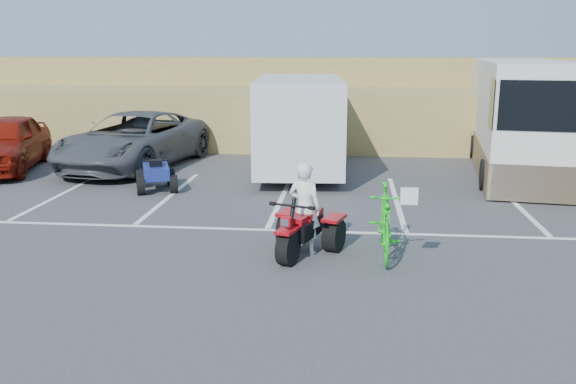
# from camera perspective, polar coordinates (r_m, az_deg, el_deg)

# --- Properties ---
(ground) EXTENTS (100.00, 100.00, 0.00)m
(ground) POSITION_cam_1_polar(r_m,az_deg,el_deg) (9.74, -3.89, -7.66)
(ground) COLOR #3D3D40
(ground) RESTS_ON ground
(parking_stripes) EXTENTS (28.00, 5.16, 0.01)m
(parking_stripes) POSITION_cam_1_polar(r_m,az_deg,el_deg) (13.50, 2.61, -1.62)
(parking_stripes) COLOR white
(parking_stripes) RESTS_ON ground
(grass_embankment) EXTENTS (40.00, 8.50, 3.10)m
(grass_embankment) POSITION_cam_1_polar(r_m,az_deg,el_deg) (24.58, 2.12, 8.50)
(grass_embankment) COLOR olive
(grass_embankment) RESTS_ON ground
(red_trike_atv) EXTENTS (1.60, 1.85, 1.01)m
(red_trike_atv) POSITION_cam_1_polar(r_m,az_deg,el_deg) (10.56, 1.22, -5.92)
(red_trike_atv) COLOR #A0090F
(red_trike_atv) RESTS_ON ground
(rider) EXTENTS (0.68, 0.55, 1.60)m
(rider) POSITION_cam_1_polar(r_m,az_deg,el_deg) (10.46, 1.56, -1.53)
(rider) COLOR white
(rider) RESTS_ON ground
(green_dirt_bike) EXTENTS (0.59, 2.03, 1.21)m
(green_dirt_bike) POSITION_cam_1_polar(r_m,az_deg,el_deg) (10.52, 9.07, -2.71)
(green_dirt_bike) COLOR #14BF19
(green_dirt_bike) RESTS_ON ground
(grey_pickup) EXTENTS (3.68, 6.23, 1.62)m
(grey_pickup) POSITION_cam_1_polar(r_m,az_deg,el_deg) (18.78, -14.22, 4.74)
(grey_pickup) COLOR #44484C
(grey_pickup) RESTS_ON ground
(red_car) EXTENTS (2.95, 5.03, 1.61)m
(red_car) POSITION_cam_1_polar(r_m,az_deg,el_deg) (19.58, -25.10, 4.20)
(red_car) COLOR maroon
(red_car) RESTS_ON ground
(cargo_trailer) EXTENTS (2.71, 5.87, 2.67)m
(cargo_trailer) POSITION_cam_1_polar(r_m,az_deg,el_deg) (17.42, 1.06, 6.59)
(cargo_trailer) COLOR silver
(cargo_trailer) RESTS_ON ground
(rv_motorhome) EXTENTS (3.32, 8.84, 3.10)m
(rv_motorhome) POSITION_cam_1_polar(r_m,az_deg,el_deg) (18.98, 20.67, 6.01)
(rv_motorhome) COLOR silver
(rv_motorhome) RESTS_ON ground
(quad_atv_blue) EXTENTS (1.37, 1.56, 0.85)m
(quad_atv_blue) POSITION_cam_1_polar(r_m,az_deg,el_deg) (15.69, -12.17, 0.19)
(quad_atv_blue) COLOR navy
(quad_atv_blue) RESTS_ON ground
(quad_atv_green) EXTENTS (1.25, 1.67, 1.08)m
(quad_atv_green) POSITION_cam_1_polar(r_m,az_deg,el_deg) (17.96, 0.44, 2.14)
(quad_atv_green) COLOR #145924
(quad_atv_green) RESTS_ON ground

